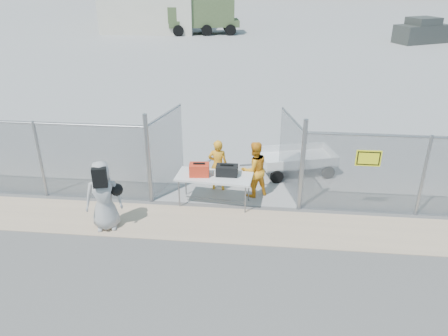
# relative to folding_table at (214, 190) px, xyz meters

# --- Properties ---
(ground) EXTENTS (160.00, 160.00, 0.00)m
(ground) POSITION_rel_folding_table_xyz_m (0.26, -2.04, -0.42)
(ground) COLOR #4F4D4D
(tarmac_inside) EXTENTS (160.00, 80.00, 0.01)m
(tarmac_inside) POSITION_rel_folding_table_xyz_m (0.26, 39.96, -0.42)
(tarmac_inside) COLOR #959595
(tarmac_inside) RESTS_ON ground
(dirt_strip) EXTENTS (44.00, 1.60, 0.01)m
(dirt_strip) POSITION_rel_folding_table_xyz_m (0.26, -1.04, -0.42)
(dirt_strip) COLOR tan
(dirt_strip) RESTS_ON ground
(chain_link_fence) EXTENTS (40.00, 0.20, 2.20)m
(chain_link_fence) POSITION_rel_folding_table_xyz_m (0.26, -0.04, 0.68)
(chain_link_fence) COLOR gray
(chain_link_fence) RESTS_ON ground
(folding_table) EXTENTS (2.05, 0.99, 0.85)m
(folding_table) POSITION_rel_folding_table_xyz_m (0.00, 0.00, 0.00)
(folding_table) COLOR silver
(folding_table) RESTS_ON ground
(orange_bag) EXTENTS (0.54, 0.39, 0.32)m
(orange_bag) POSITION_rel_folding_table_xyz_m (-0.39, -0.02, 0.58)
(orange_bag) COLOR red
(orange_bag) RESTS_ON folding_table
(black_duffel) EXTENTS (0.57, 0.34, 0.28)m
(black_duffel) POSITION_rel_folding_table_xyz_m (0.33, 0.07, 0.56)
(black_duffel) COLOR black
(black_duffel) RESTS_ON folding_table
(security_worker_left) EXTENTS (0.56, 0.37, 1.52)m
(security_worker_left) POSITION_rel_folding_table_xyz_m (0.00, 0.84, 0.34)
(security_worker_left) COLOR orange
(security_worker_left) RESTS_ON ground
(security_worker_right) EXTENTS (0.98, 0.91, 1.60)m
(security_worker_right) POSITION_rel_folding_table_xyz_m (1.03, 0.59, 0.38)
(security_worker_right) COLOR orange
(security_worker_right) RESTS_ON ground
(visitor) EXTENTS (0.99, 0.77, 1.78)m
(visitor) POSITION_rel_folding_table_xyz_m (-2.49, -1.43, 0.46)
(visitor) COLOR #9F9F9F
(visitor) RESTS_ON ground
(utility_trailer) EXTENTS (3.25, 2.28, 0.71)m
(utility_trailer) POSITION_rel_folding_table_xyz_m (2.28, 2.25, -0.07)
(utility_trailer) COLOR silver
(utility_trailer) RESTS_ON ground
(military_truck) EXTENTS (6.55, 3.45, 2.97)m
(military_truck) POSITION_rel_folding_table_xyz_m (-4.68, 30.35, 1.06)
(military_truck) COLOR #4C6037
(military_truck) RESTS_ON ground
(parked_vehicle_near) EXTENTS (4.66, 3.65, 1.92)m
(parked_vehicle_near) POSITION_rel_folding_table_xyz_m (13.36, 27.40, 0.54)
(parked_vehicle_near) COLOR #383B38
(parked_vehicle_near) RESTS_ON ground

